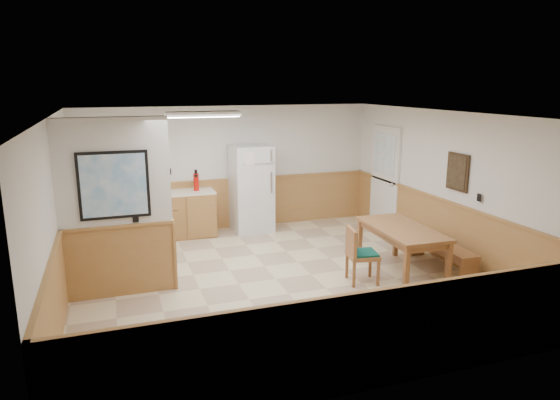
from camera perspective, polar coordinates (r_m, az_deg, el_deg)
name	(u,v)px	position (r m, az deg, el deg)	size (l,w,h in m)	color
ground	(276,279)	(7.75, -0.48, -9.02)	(6.00, 6.00, 0.00)	beige
ceiling	(275,114)	(7.19, -0.52, 9.76)	(6.00, 6.00, 0.02)	white
back_wall	(229,168)	(10.21, -5.85, 3.65)	(6.00, 0.02, 2.50)	silver
right_wall	(446,187)	(8.77, 18.44, 1.46)	(0.02, 6.00, 2.50)	silver
left_wall	(55,217)	(7.05, -24.32, -1.79)	(0.02, 6.00, 2.50)	silver
wainscot_back	(230,204)	(10.34, -5.73, -0.47)	(6.00, 0.04, 1.00)	#A87843
wainscot_right	(442,230)	(8.93, 17.99, -3.26)	(0.04, 6.00, 1.00)	#A87843
wainscot_left	(63,272)	(7.26, -23.60, -7.51)	(0.04, 6.00, 1.00)	#A87843
partition_wall	(116,210)	(7.21, -18.25, -1.12)	(1.50, 0.20, 2.50)	silver
kitchen_counter	(173,214)	(9.86, -12.17, -1.61)	(2.20, 0.61, 1.00)	brown
exterior_door	(385,178)	(10.33, 11.87, 2.43)	(0.07, 1.02, 2.15)	silver
kitchen_window	(120,159)	(9.88, -17.83, 4.53)	(0.80, 0.04, 1.00)	silver
wall_painting	(457,172)	(8.47, 19.62, 3.04)	(0.04, 0.50, 0.60)	#312213
fluorescent_fixture	(203,114)	(8.25, -8.79, 9.68)	(1.20, 0.30, 0.09)	silver
refrigerator	(251,189)	(10.01, -3.30, 1.29)	(0.79, 0.73, 1.74)	silver
dining_table	(402,233)	(8.00, 13.74, -3.72)	(0.87, 1.65, 0.75)	#946236
dining_bench	(441,249)	(8.45, 17.91, -5.32)	(0.39, 1.53, 0.45)	#946236
dining_chair	(357,251)	(7.56, 8.84, -5.77)	(0.66, 0.50, 0.85)	#946236
fire_extinguisher	(196,181)	(9.78, -9.56, 2.10)	(0.11, 0.11, 0.41)	#BD120A
soap_bottle	(115,190)	(9.69, -18.36, 1.13)	(0.08, 0.08, 0.24)	#1A932D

